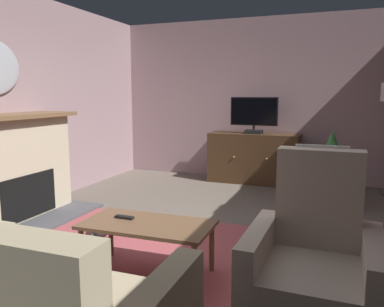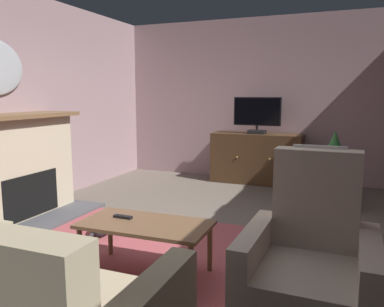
{
  "view_description": "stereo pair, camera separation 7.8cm",
  "coord_description": "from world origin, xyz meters",
  "px_view_note": "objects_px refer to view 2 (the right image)",
  "views": [
    {
      "loc": [
        1.37,
        -3.56,
        1.52
      ],
      "look_at": [
        -0.03,
        0.17,
        0.91
      ],
      "focal_mm": 36.27,
      "sensor_mm": 36.0,
      "label": 1
    },
    {
      "loc": [
        1.44,
        -3.53,
        1.52
      ],
      "look_at": [
        -0.03,
        0.17,
        0.91
      ],
      "focal_mm": 36.27,
      "sensor_mm": 36.0,
      "label": 2
    }
  ],
  "objects_px": {
    "potted_plant_tall_palm_by_window": "(334,165)",
    "tv_remote": "(123,217)",
    "fireplace": "(17,170)",
    "television": "(257,114)",
    "armchair_near_window": "(309,273)",
    "tv_cabinet": "(257,159)",
    "cat": "(103,225)",
    "coffee_table": "(145,228)"
  },
  "relations": [
    {
      "from": "tv_cabinet",
      "to": "potted_plant_tall_palm_by_window",
      "type": "xyz_separation_m",
      "value": [
        1.28,
        -1.21,
        0.19
      ]
    },
    {
      "from": "tv_cabinet",
      "to": "tv_remote",
      "type": "distance_m",
      "value": 3.79
    },
    {
      "from": "potted_plant_tall_palm_by_window",
      "to": "tv_cabinet",
      "type": "bearing_deg",
      "value": 136.55
    },
    {
      "from": "fireplace",
      "to": "television",
      "type": "relative_size",
      "value": 2.16
    },
    {
      "from": "tv_cabinet",
      "to": "coffee_table",
      "type": "xyz_separation_m",
      "value": [
        -0.11,
        -3.8,
        0.0
      ]
    },
    {
      "from": "coffee_table",
      "to": "potted_plant_tall_palm_by_window",
      "type": "bearing_deg",
      "value": 61.68
    },
    {
      "from": "cat",
      "to": "coffee_table",
      "type": "bearing_deg",
      "value": -36.48
    },
    {
      "from": "television",
      "to": "cat",
      "type": "xyz_separation_m",
      "value": [
        -1.01,
        -3.09,
        -1.08
      ]
    },
    {
      "from": "television",
      "to": "armchair_near_window",
      "type": "distance_m",
      "value": 4.24
    },
    {
      "from": "tv_remote",
      "to": "cat",
      "type": "distance_m",
      "value": 0.98
    },
    {
      "from": "armchair_near_window",
      "to": "potted_plant_tall_palm_by_window",
      "type": "xyz_separation_m",
      "value": [
        0.05,
        2.8,
        0.25
      ]
    },
    {
      "from": "fireplace",
      "to": "armchair_near_window",
      "type": "relative_size",
      "value": 1.49
    },
    {
      "from": "fireplace",
      "to": "cat",
      "type": "height_order",
      "value": "fireplace"
    },
    {
      "from": "potted_plant_tall_palm_by_window",
      "to": "television",
      "type": "bearing_deg",
      "value": 137.83
    },
    {
      "from": "tv_cabinet",
      "to": "cat",
      "type": "bearing_deg",
      "value": -107.73
    },
    {
      "from": "tv_remote",
      "to": "armchair_near_window",
      "type": "relative_size",
      "value": 0.15
    },
    {
      "from": "potted_plant_tall_palm_by_window",
      "to": "fireplace",
      "type": "bearing_deg",
      "value": -152.36
    },
    {
      "from": "tv_remote",
      "to": "potted_plant_tall_palm_by_window",
      "type": "xyz_separation_m",
      "value": [
        1.63,
        2.56,
        0.13
      ]
    },
    {
      "from": "fireplace",
      "to": "coffee_table",
      "type": "relative_size",
      "value": 1.56
    },
    {
      "from": "tv_cabinet",
      "to": "potted_plant_tall_palm_by_window",
      "type": "height_order",
      "value": "potted_plant_tall_palm_by_window"
    },
    {
      "from": "tv_cabinet",
      "to": "armchair_near_window",
      "type": "xyz_separation_m",
      "value": [
        1.23,
        -4.02,
        -0.06
      ]
    },
    {
      "from": "tv_cabinet",
      "to": "television",
      "type": "relative_size",
      "value": 1.9
    },
    {
      "from": "cat",
      "to": "potted_plant_tall_palm_by_window",
      "type": "bearing_deg",
      "value": 40.16
    },
    {
      "from": "tv_cabinet",
      "to": "television",
      "type": "bearing_deg",
      "value": -90.0
    },
    {
      "from": "tv_cabinet",
      "to": "tv_remote",
      "type": "xyz_separation_m",
      "value": [
        -0.35,
        -3.77,
        0.06
      ]
    },
    {
      "from": "tv_cabinet",
      "to": "tv_remote",
      "type": "height_order",
      "value": "tv_cabinet"
    },
    {
      "from": "coffee_table",
      "to": "armchair_near_window",
      "type": "bearing_deg",
      "value": -9.12
    },
    {
      "from": "tv_remote",
      "to": "armchair_near_window",
      "type": "bearing_deg",
      "value": 171.97
    },
    {
      "from": "tv_cabinet",
      "to": "potted_plant_tall_palm_by_window",
      "type": "distance_m",
      "value": 1.78
    },
    {
      "from": "coffee_table",
      "to": "potted_plant_tall_palm_by_window",
      "type": "distance_m",
      "value": 2.95
    },
    {
      "from": "television",
      "to": "coffee_table",
      "type": "bearing_deg",
      "value": -91.73
    },
    {
      "from": "tv_cabinet",
      "to": "armchair_near_window",
      "type": "height_order",
      "value": "armchair_near_window"
    },
    {
      "from": "coffee_table",
      "to": "cat",
      "type": "xyz_separation_m",
      "value": [
        -0.89,
        0.66,
        -0.3
      ]
    },
    {
      "from": "fireplace",
      "to": "coffee_table",
      "type": "height_order",
      "value": "fireplace"
    },
    {
      "from": "fireplace",
      "to": "television",
      "type": "distance_m",
      "value": 3.82
    },
    {
      "from": "tv_remote",
      "to": "potted_plant_tall_palm_by_window",
      "type": "height_order",
      "value": "potted_plant_tall_palm_by_window"
    },
    {
      "from": "tv_remote",
      "to": "cat",
      "type": "height_order",
      "value": "tv_remote"
    },
    {
      "from": "tv_remote",
      "to": "armchair_near_window",
      "type": "height_order",
      "value": "armchair_near_window"
    },
    {
      "from": "fireplace",
      "to": "armchair_near_window",
      "type": "bearing_deg",
      "value": -15.15
    },
    {
      "from": "fireplace",
      "to": "television",
      "type": "xyz_separation_m",
      "value": [
        2.27,
        3.02,
        0.57
      ]
    },
    {
      "from": "potted_plant_tall_palm_by_window",
      "to": "tv_remote",
      "type": "bearing_deg",
      "value": -122.58
    },
    {
      "from": "television",
      "to": "coffee_table",
      "type": "height_order",
      "value": "television"
    }
  ]
}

